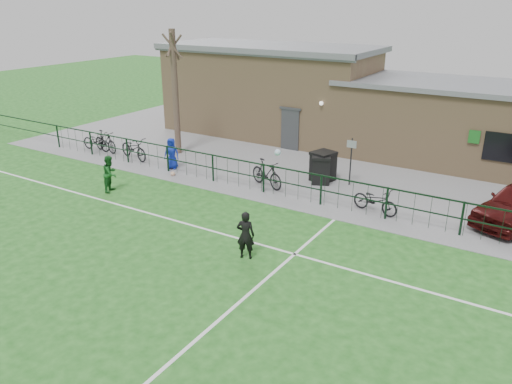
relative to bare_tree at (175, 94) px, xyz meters
The scene contains 20 objects.
ground 13.54m from the bare_tree, 52.70° to the right, with size 90.00×90.00×0.00m, color #1B5719.
paving_strip 9.05m from the bare_tree, 20.56° to the left, with size 34.00×13.00×0.02m, color slate.
pitch_line_touch 8.96m from the bare_tree, 18.65° to the right, with size 28.00×0.10×0.01m, color white.
pitch_line_mid 10.73m from the bare_tree, 39.09° to the right, with size 28.00×0.10×0.01m, color white.
pitch_line_perp 14.81m from the bare_tree, 46.40° to the right, with size 0.10×16.00×0.01m, color white.
perimeter_fence 8.72m from the bare_tree, 17.35° to the right, with size 28.00×0.10×1.20m, color black.
bare_tree is the anchor object (origin of this frame).
wheelie_bin_left 8.29m from the bare_tree, ahead, with size 0.78×0.89×1.19m, color black.
wheelie_bin_right 8.34m from the bare_tree, ahead, with size 0.73×0.83×1.11m, color black.
sign_post 9.33m from the bare_tree, ahead, with size 0.06×0.06×2.00m, color black.
bicycle_a 4.94m from the bare_tree, 154.08° to the right, with size 0.64×1.83×0.96m, color black.
bicycle_b 4.43m from the bare_tree, 150.22° to the right, with size 0.52×1.83×1.10m, color black.
bicycle_c 3.33m from the bare_tree, 119.63° to the right, with size 0.72×2.06×1.08m, color black.
bicycle_d 7.00m from the bare_tree, 16.84° to the right, with size 0.54×1.90×1.14m, color black.
bicycle_e 11.48m from the bare_tree, 11.13° to the right, with size 0.62×1.77×0.93m, color black.
spectator_child 3.39m from the bare_tree, 56.47° to the right, with size 0.69×0.45×1.42m, color #1227AE.
goalkeeper_kick 11.69m from the bare_tree, 39.79° to the right, with size 1.00×3.25×2.58m.
outfield_player 6.14m from the bare_tree, 77.94° to the right, with size 0.72×0.56×1.48m, color #18541E.
ball_ground 4.57m from the bare_tree, 54.08° to the right, with size 0.21×0.21×0.21m, color silver.
clubhouse 9.34m from the bare_tree, 40.12° to the left, with size 24.25×5.40×4.96m.
Camera 1 is at (8.08, -8.07, 7.21)m, focal length 35.00 mm.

